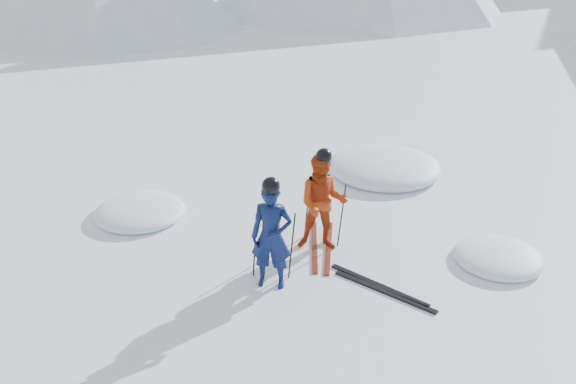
# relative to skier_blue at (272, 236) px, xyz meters

# --- Properties ---
(ground) EXTENTS (160.00, 160.00, 0.00)m
(ground) POSITION_rel_skier_blue_xyz_m (2.01, 0.47, -0.83)
(ground) COLOR white
(ground) RESTS_ON ground
(skier_blue) EXTENTS (0.63, 0.44, 1.67)m
(skier_blue) POSITION_rel_skier_blue_xyz_m (0.00, 0.00, 0.00)
(skier_blue) COLOR #0B1744
(skier_blue) RESTS_ON ground
(skier_red) EXTENTS (0.90, 0.75, 1.67)m
(skier_red) POSITION_rel_skier_blue_xyz_m (0.55, 1.24, 0.00)
(skier_red) COLOR #AB320D
(skier_red) RESTS_ON ground
(pole_blue_left) EXTENTS (0.11, 0.08, 1.11)m
(pole_blue_left) POSITION_rel_skier_blue_xyz_m (-0.30, 0.15, -0.28)
(pole_blue_left) COLOR black
(pole_blue_left) RESTS_ON ground
(pole_blue_right) EXTENTS (0.11, 0.07, 1.11)m
(pole_blue_right) POSITION_rel_skier_blue_xyz_m (0.25, 0.25, -0.28)
(pole_blue_right) COLOR black
(pole_blue_right) RESTS_ON ground
(pole_red_left) EXTENTS (0.11, 0.09, 1.11)m
(pole_red_left) POSITION_rel_skier_blue_xyz_m (0.25, 1.49, -0.28)
(pole_red_left) COLOR black
(pole_red_left) RESTS_ON ground
(pole_red_right) EXTENTS (0.11, 0.08, 1.11)m
(pole_red_right) POSITION_rel_skier_blue_xyz_m (0.85, 1.39, -0.28)
(pole_red_right) COLOR black
(pole_red_right) RESTS_ON ground
(ski_worn_left) EXTENTS (0.41, 1.69, 0.03)m
(ski_worn_left) POSITION_rel_skier_blue_xyz_m (0.43, 1.24, -0.82)
(ski_worn_left) COLOR black
(ski_worn_left) RESTS_ON ground
(ski_worn_right) EXTENTS (0.30, 1.70, 0.03)m
(ski_worn_right) POSITION_rel_skier_blue_xyz_m (0.67, 1.24, -0.82)
(ski_worn_right) COLOR black
(ski_worn_right) RESTS_ON ground
(ski_loose_a) EXTENTS (1.55, 0.87, 0.03)m
(ski_loose_a) POSITION_rel_skier_blue_xyz_m (1.58, 0.30, -0.82)
(ski_loose_a) COLOR black
(ski_loose_a) RESTS_ON ground
(ski_loose_b) EXTENTS (1.57, 0.82, 0.03)m
(ski_loose_b) POSITION_rel_skier_blue_xyz_m (1.68, 0.15, -0.82)
(ski_loose_b) COLOR black
(ski_loose_b) RESTS_ON ground
(snow_lumps) EXTENTS (9.94, 6.97, 0.53)m
(snow_lumps) POSITION_rel_skier_blue_xyz_m (1.13, 3.22, -0.83)
(snow_lumps) COLOR white
(snow_lumps) RESTS_ON ground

